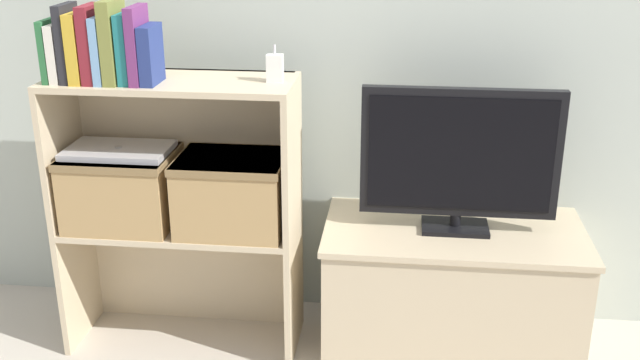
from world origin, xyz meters
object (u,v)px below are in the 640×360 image
object	(u,v)px
book_maroon	(92,44)
storage_basket_left	(122,185)
baby_monitor	(275,68)
book_navy	(151,54)
tv_stand	(451,288)
book_ivory	(59,52)
book_plum	(138,45)
book_teal	(127,48)
tv	(460,157)
storage_basket_right	(232,190)
book_skyblue	(103,49)
book_olive	(113,42)
laptop	(119,150)
book_forest	(50,50)
book_charcoal	(68,43)
book_mustard	(80,47)

from	to	relation	value
book_maroon	storage_basket_left	world-z (taller)	book_maroon
baby_monitor	book_navy	bearing A→B (deg)	-170.55
tv_stand	book_ivory	distance (m)	1.49
baby_monitor	book_plum	bearing A→B (deg)	-171.41
book_maroon	book_teal	bearing A→B (deg)	0.00
tv	storage_basket_right	xyz separation A→B (m)	(-0.73, -0.08, -0.12)
book_skyblue	book_navy	bearing A→B (deg)	0.00
storage_basket_left	storage_basket_right	world-z (taller)	same
book_teal	storage_basket_left	xyz separation A→B (m)	(-0.08, 0.05, -0.47)
book_maroon	book_olive	bearing A→B (deg)	0.00
book_teal	storage_basket_right	size ratio (longest dim) A/B	0.60
tv_stand	laptop	distance (m)	1.21
tv_stand	storage_basket_right	bearing A→B (deg)	-173.70
tv_stand	book_plum	bearing A→B (deg)	-172.68
book_ivory	storage_basket_right	world-z (taller)	book_ivory
tv_stand	book_maroon	world-z (taller)	book_maroon
storage_basket_right	book_forest	bearing A→B (deg)	-175.08
book_navy	storage_basket_left	xyz separation A→B (m)	(-0.15, 0.05, -0.45)
book_forest	storage_basket_left	bearing A→B (deg)	15.60
storage_basket_right	book_charcoal	bearing A→B (deg)	-174.47
tv_stand	book_maroon	xyz separation A→B (m)	(-1.14, -0.13, 0.84)
book_charcoal	storage_basket_right	xyz separation A→B (m)	(0.48, 0.05, -0.48)
storage_basket_left	storage_basket_right	xyz separation A→B (m)	(0.38, 0.00, 0.00)
laptop	book_teal	bearing A→B (deg)	-30.66
book_ivory	book_plum	xyz separation A→B (m)	(0.25, 0.00, 0.03)
book_ivory	book_teal	xyz separation A→B (m)	(0.22, 0.00, 0.02)
book_plum	tv	bearing A→B (deg)	7.23
book_charcoal	book_navy	world-z (taller)	book_charcoal
book_ivory	book_olive	size ratio (longest dim) A/B	0.71
book_charcoal	book_olive	distance (m)	0.14
storage_basket_right	book_teal	bearing A→B (deg)	-171.05
book_ivory	book_plum	bearing A→B (deg)	0.00
book_skyblue	book_ivory	bearing A→B (deg)	180.00
book_olive	storage_basket_left	distance (m)	0.49
tv_stand	baby_monitor	bearing A→B (deg)	-173.57
baby_monitor	storage_basket_left	xyz separation A→B (m)	(-0.52, -0.01, -0.41)
storage_basket_left	book_teal	bearing A→B (deg)	-30.66
book_plum	book_navy	world-z (taller)	book_plum
book_ivory	book_teal	distance (m)	0.22
book_ivory	book_skyblue	distance (m)	0.14
book_skyblue	laptop	distance (m)	0.34
book_charcoal	book_skyblue	bearing A→B (deg)	0.00
book_navy	book_teal	bearing A→B (deg)	180.00
book_mustard	book_maroon	xyz separation A→B (m)	(0.04, 0.00, 0.01)
tv	book_navy	xyz separation A→B (m)	(-0.96, -0.13, 0.33)
book_mustard	storage_basket_right	size ratio (longest dim) A/B	0.60
storage_basket_right	laptop	distance (m)	0.39
book_maroon	book_navy	distance (m)	0.19
book_charcoal	book_olive	world-z (taller)	book_olive
tv_stand	book_skyblue	xyz separation A→B (m)	(-1.11, -0.13, 0.83)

